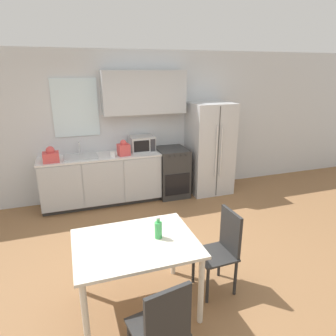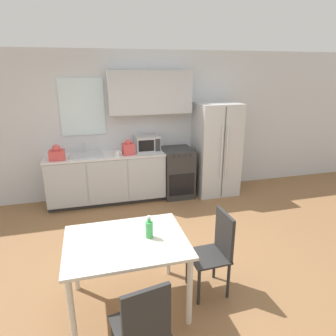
# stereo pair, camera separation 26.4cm
# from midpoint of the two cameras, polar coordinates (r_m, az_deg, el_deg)

# --- Properties ---
(ground_plane) EXTENTS (12.00, 12.00, 0.00)m
(ground_plane) POSITION_cam_midpoint_polar(r_m,az_deg,el_deg) (4.08, -3.07, -17.06)
(ground_plane) COLOR olive
(wall_back) EXTENTS (12.00, 0.38, 2.70)m
(wall_back) POSITION_cam_midpoint_polar(r_m,az_deg,el_deg) (5.68, -9.35, 8.83)
(wall_back) COLOR silver
(wall_back) RESTS_ON ground_plane
(kitchen_counter) EXTENTS (2.12, 0.61, 0.91)m
(kitchen_counter) POSITION_cam_midpoint_polar(r_m,az_deg,el_deg) (5.58, -13.80, -2.17)
(kitchen_counter) COLOR #333333
(kitchen_counter) RESTS_ON ground_plane
(oven_range) EXTENTS (0.56, 0.66, 0.93)m
(oven_range) POSITION_cam_midpoint_polar(r_m,az_deg,el_deg) (5.80, -0.58, -0.79)
(oven_range) COLOR #2D2D2D
(oven_range) RESTS_ON ground_plane
(refrigerator) EXTENTS (0.80, 0.75, 1.77)m
(refrigerator) POSITION_cam_midpoint_polar(r_m,az_deg,el_deg) (5.93, 6.66, 3.73)
(refrigerator) COLOR silver
(refrigerator) RESTS_ON ground_plane
(kitchen_sink) EXTENTS (0.57, 0.43, 0.25)m
(kitchen_sink) POSITION_cam_midpoint_polar(r_m,az_deg,el_deg) (5.44, -17.64, 2.12)
(kitchen_sink) COLOR #B7BABC
(kitchen_sink) RESTS_ON kitchen_counter
(microwave) EXTENTS (0.44, 0.38, 0.28)m
(microwave) POSITION_cam_midpoint_polar(r_m,az_deg,el_deg) (5.59, -6.34, 4.63)
(microwave) COLOR #B7BABC
(microwave) RESTS_ON kitchen_counter
(coffee_mug) EXTENTS (0.12, 0.09, 0.09)m
(coffee_mug) POSITION_cam_midpoint_polar(r_m,az_deg,el_deg) (5.30, -11.81, 2.53)
(coffee_mug) COLOR white
(coffee_mug) RESTS_ON kitchen_counter
(grocery_bag_0) EXTENTS (0.26, 0.22, 0.26)m
(grocery_bag_0) POSITION_cam_midpoint_polar(r_m,az_deg,el_deg) (5.31, -22.77, 2.18)
(grocery_bag_0) COLOR #D14C4C
(grocery_bag_0) RESTS_ON kitchen_counter
(grocery_bag_1) EXTENTS (0.22, 0.20, 0.28)m
(grocery_bag_1) POSITION_cam_midpoint_polar(r_m,az_deg,el_deg) (5.35, -9.86, 3.65)
(grocery_bag_1) COLOR #D14C4C
(grocery_bag_1) RESTS_ON kitchen_counter
(dining_table) EXTENTS (1.18, 0.90, 0.77)m
(dining_table) POSITION_cam_midpoint_polar(r_m,az_deg,el_deg) (3.07, -8.69, -15.41)
(dining_table) COLOR beige
(dining_table) RESTS_ON ground_plane
(dining_chair_near) EXTENTS (0.46, 0.46, 0.93)m
(dining_chair_near) POSITION_cam_midpoint_polar(r_m,az_deg,el_deg) (2.53, -4.40, -28.00)
(dining_chair_near) COLOR #282828
(dining_chair_near) RESTS_ON ground_plane
(dining_chair_side) EXTENTS (0.42, 0.42, 0.93)m
(dining_chair_side) POSITION_cam_midpoint_polar(r_m,az_deg,el_deg) (3.40, 8.20, -14.38)
(dining_chair_side) COLOR #282828
(dining_chair_side) RESTS_ON ground_plane
(drink_bottle) EXTENTS (0.08, 0.08, 0.23)m
(drink_bottle) POSITION_cam_midpoint_polar(r_m,az_deg,el_deg) (3.01, -4.42, -11.59)
(drink_bottle) COLOR #3FB259
(drink_bottle) RESTS_ON dining_table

